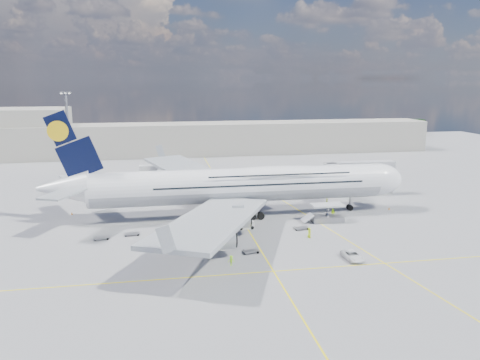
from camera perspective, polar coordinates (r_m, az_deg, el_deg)
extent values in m
plane|color=gray|center=(91.12, 1.04, -6.16)|extent=(300.00, 300.00, 0.00)
cube|color=#FFEC0D|center=(91.12, 1.04, -6.15)|extent=(0.25, 220.00, 0.01)
cube|color=#FFEC0D|center=(72.87, 4.11, -11.04)|extent=(120.00, 0.25, 0.01)
cube|color=#FFEC0D|center=(103.74, 7.60, -3.95)|extent=(14.16, 99.06, 0.01)
cylinder|color=white|center=(98.76, -0.05, -0.60)|extent=(62.00, 7.20, 7.20)
cylinder|color=#9EA0A5|center=(98.80, -0.05, -0.68)|extent=(60.76, 7.13, 7.13)
ellipsoid|color=white|center=(100.01, 4.47, 0.69)|extent=(36.00, 6.84, 3.76)
ellipsoid|color=white|center=(108.39, 16.31, 0.06)|extent=(11.52, 7.20, 7.20)
ellipsoid|color=black|center=(109.73, 17.85, 0.43)|extent=(3.84, 4.16, 1.44)
cone|color=white|center=(98.98, -20.74, -0.91)|extent=(10.00, 6.84, 6.84)
cube|color=black|center=(97.11, -19.97, 4.20)|extent=(11.02, 0.46, 14.61)
cylinder|color=yellow|center=(97.21, -21.30, 5.59)|extent=(4.00, 0.60, 4.00)
cube|color=#999EA3|center=(117.47, -5.59, 0.82)|extent=(25.49, 39.15, 3.35)
cube|color=#999EA3|center=(78.82, -3.28, -4.87)|extent=(25.49, 39.15, 3.35)
cylinder|color=#B7BABF|center=(111.18, -2.69, -1.05)|extent=(5.20, 3.50, 3.50)
cylinder|color=#B7BABF|center=(120.93, -5.45, -0.01)|extent=(5.20, 3.50, 3.50)
cylinder|color=#B7BABF|center=(87.29, -0.57, -4.78)|extent=(5.20, 3.50, 3.50)
cylinder|color=#B7BABF|center=(76.80, -2.61, -7.21)|extent=(5.20, 3.50, 3.50)
cylinder|color=gray|center=(106.94, 13.27, -2.47)|extent=(0.44, 0.44, 3.80)
cylinder|color=black|center=(107.33, 13.23, -3.27)|extent=(1.30, 0.90, 1.30)
cylinder|color=gray|center=(99.89, -0.05, -3.17)|extent=(0.56, 0.56, 3.80)
cylinder|color=black|center=(103.32, -0.36, -3.48)|extent=(1.50, 0.90, 1.50)
cube|color=#B7B7BC|center=(113.60, 11.70, 1.00)|extent=(3.00, 10.00, 2.60)
cube|color=#B7B7BC|center=(121.22, 14.35, 1.57)|extent=(18.00, 3.00, 2.60)
cylinder|color=gray|center=(117.77, 12.00, -0.38)|extent=(0.80, 0.80, 7.10)
cylinder|color=black|center=(118.48, 11.93, -1.84)|extent=(0.90, 0.80, 0.90)
cylinder|color=gray|center=(125.38, 17.60, 0.07)|extent=(1.00, 1.00, 7.10)
cube|color=gray|center=(126.05, 17.51, -1.33)|extent=(2.00, 2.00, 0.80)
cylinder|color=#B7B7BC|center=(110.15, 12.42, 0.62)|extent=(3.60, 3.60, 2.80)
cube|color=silver|center=(97.31, 10.61, -3.01)|extent=(6.50, 3.20, 0.35)
cube|color=gray|center=(98.12, 10.54, -4.68)|extent=(6.50, 3.20, 1.10)
cube|color=gray|center=(97.70, 10.57, -3.83)|extent=(0.22, 1.99, 3.00)
cylinder|color=black|center=(96.24, 9.33, -5.09)|extent=(0.70, 0.30, 0.70)
cube|color=silver|center=(96.63, 8.21, -4.58)|extent=(2.16, 2.60, 1.60)
cylinder|color=gray|center=(132.92, -20.11, 4.48)|extent=(0.70, 0.70, 25.00)
cube|color=gray|center=(131.96, -20.52, 9.95)|extent=(3.00, 0.40, 0.60)
cube|color=#B2AD9E|center=(182.03, -4.70, 5.04)|extent=(180.00, 16.00, 12.00)
cube|color=#B2AD9E|center=(193.39, -26.08, 5.15)|extent=(40.00, 22.00, 18.00)
cube|color=#193814|center=(233.18, 4.13, 6.14)|extent=(160.00, 6.00, 8.00)
cube|color=gray|center=(90.53, -13.04, -6.39)|extent=(2.95, 1.77, 0.17)
cylinder|color=black|center=(90.11, -13.77, -6.60)|extent=(0.41, 0.17, 0.41)
cylinder|color=black|center=(91.04, -12.30, -6.33)|extent=(0.41, 0.17, 0.41)
cube|color=gray|center=(91.39, -4.81, -5.94)|extent=(3.00, 2.39, 0.16)
cylinder|color=black|center=(90.84, -5.44, -6.14)|extent=(0.39, 0.16, 0.39)
cylinder|color=black|center=(92.02, -4.18, -5.87)|extent=(0.39, 0.16, 0.39)
cube|color=silver|center=(91.17, -4.82, -5.52)|extent=(2.32, 2.02, 1.32)
cube|color=gray|center=(82.63, -1.59, -7.88)|extent=(2.96, 1.71, 0.17)
cylinder|color=black|center=(81.99, -2.33, -8.15)|extent=(0.42, 0.17, 0.42)
cylinder|color=black|center=(83.37, -0.86, -7.79)|extent=(0.42, 0.17, 0.42)
cube|color=gray|center=(89.69, -16.49, -6.77)|extent=(3.00, 2.11, 0.16)
cylinder|color=black|center=(89.35, -17.22, -6.97)|extent=(0.40, 0.16, 0.40)
cylinder|color=black|center=(90.11, -15.76, -6.71)|extent=(0.40, 0.16, 0.40)
cube|color=gray|center=(92.32, 7.48, -5.79)|extent=(3.21, 2.27, 0.17)
cylinder|color=black|center=(91.50, 6.89, -6.03)|extent=(0.43, 0.17, 0.43)
cylinder|color=black|center=(93.23, 8.06, -5.71)|extent=(0.43, 0.17, 0.43)
cube|color=gray|center=(79.73, 1.32, -8.66)|extent=(3.06, 2.26, 0.16)
cylinder|color=black|center=(79.08, 0.61, -8.93)|extent=(0.40, 0.16, 0.40)
cylinder|color=black|center=(80.48, 2.01, -8.55)|extent=(0.40, 0.16, 0.40)
cube|color=silver|center=(91.84, 0.75, -5.50)|extent=(3.08, 1.43, 1.43)
cube|color=black|center=(91.58, 0.75, -4.98)|extent=(1.10, 1.32, 0.55)
cylinder|color=black|center=(91.22, 0.14, -5.90)|extent=(0.70, 0.27, 0.70)
cylinder|color=black|center=(92.73, 1.35, -5.60)|extent=(0.70, 0.27, 0.70)
cube|color=gray|center=(119.74, -7.08, -1.18)|extent=(7.86, 4.70, 2.27)
cube|color=silver|center=(119.22, -7.49, -0.19)|extent=(6.03, 4.26, 2.50)
cube|color=silver|center=(119.67, -5.74, -0.65)|extent=(2.70, 3.08, 1.82)
cube|color=black|center=(119.68, -5.36, -0.53)|extent=(0.80, 2.23, 1.02)
cylinder|color=black|center=(118.73, -5.84, -1.52)|extent=(1.25, 0.40, 1.25)
cylinder|color=black|center=(121.04, -8.29, -1.32)|extent=(1.25, 0.40, 1.25)
cube|color=orange|center=(119.39, -7.48, -0.56)|extent=(6.11, 4.33, 0.57)
cube|color=gray|center=(138.05, -10.76, 0.47)|extent=(6.96, 2.61, 2.14)
cube|color=silver|center=(137.67, -11.11, 1.28)|extent=(5.15, 2.71, 2.35)
cube|color=silver|center=(137.84, -9.67, 0.90)|extent=(1.94, 2.47, 1.71)
cube|color=black|center=(137.81, -9.36, 1.00)|extent=(0.18, 2.14, 0.96)
cylinder|color=black|center=(136.93, -9.78, 0.20)|extent=(1.17, 0.37, 1.17)
cylinder|color=black|center=(139.41, -11.71, 0.34)|extent=(1.17, 0.37, 1.17)
imported|color=white|center=(78.92, 13.54, -8.95)|extent=(2.63, 5.12, 1.38)
imported|color=#B5DD17|center=(111.47, 10.56, -2.52)|extent=(0.64, 0.54, 1.50)
imported|color=#BAEE19|center=(100.85, 11.28, -3.97)|extent=(1.23, 1.17, 2.01)
imported|color=#B0FF1A|center=(91.24, -4.05, -5.57)|extent=(0.69, 1.13, 1.80)
imported|color=#BADB17|center=(87.68, 8.43, -6.37)|extent=(0.77, 1.04, 1.95)
imported|color=#A4FF1A|center=(74.46, -1.08, -9.80)|extent=(1.10, 0.66, 1.66)
cone|color=orange|center=(110.35, 17.72, -3.32)|extent=(0.40, 0.40, 0.51)
cube|color=orange|center=(110.42, 17.71, -3.44)|extent=(0.35, 0.35, 0.03)
cone|color=orange|center=(114.49, -6.53, -2.22)|extent=(0.48, 0.48, 0.62)
cube|color=orange|center=(114.56, -6.52, -2.36)|extent=(0.42, 0.42, 0.03)
cone|color=orange|center=(127.46, -8.26, -0.81)|extent=(0.38, 0.38, 0.48)
cube|color=orange|center=(127.51, -8.25, -0.90)|extent=(0.33, 0.33, 0.03)
cone|color=orange|center=(86.00, -7.15, -7.20)|extent=(0.42, 0.42, 0.54)
cube|color=orange|center=(86.09, -7.15, -7.36)|extent=(0.37, 0.37, 0.03)
cone|color=orange|center=(82.51, -11.22, -8.17)|extent=(0.49, 0.49, 0.62)
cube|color=orange|center=(82.62, -11.21, -8.36)|extent=(0.42, 0.42, 0.03)
cone|color=orange|center=(107.58, -19.81, -3.85)|extent=(0.44, 0.44, 0.57)
cube|color=orange|center=(107.65, -19.80, -3.98)|extent=(0.38, 0.38, 0.03)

